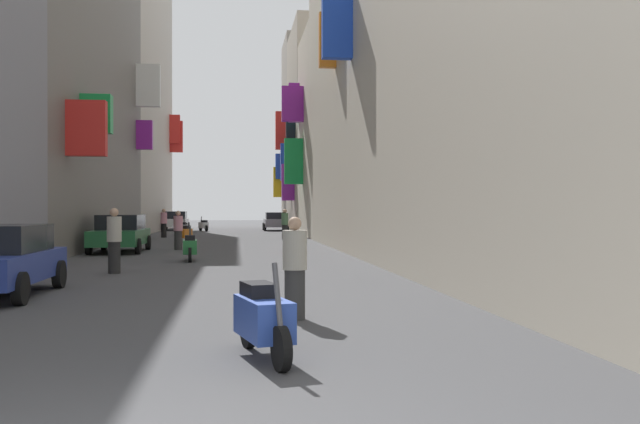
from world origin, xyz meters
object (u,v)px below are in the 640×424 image
(parked_car_grey, at_px, (275,221))
(pedestrian_mid_street, at_px, (178,230))
(pedestrian_near_right, at_px, (164,223))
(pedestrian_far_away, at_px, (114,241))
(parked_car_white, at_px, (176,220))
(parked_car_green, at_px, (120,233))
(scooter_blue, at_px, (263,318))
(scooter_white, at_px, (204,225))
(scooter_green, at_px, (190,247))
(scooter_silver, at_px, (184,228))
(scooter_orange, at_px, (185,233))
(pedestrian_near_left, at_px, (285,224))
(scooter_red, at_px, (294,241))
(pedestrian_crossing, at_px, (295,269))

(parked_car_grey, bearing_deg, pedestrian_mid_street, -102.30)
(pedestrian_near_right, bearing_deg, pedestrian_mid_street, -81.47)
(pedestrian_mid_street, relative_size, pedestrian_far_away, 0.94)
(parked_car_white, height_order, pedestrian_far_away, pedestrian_far_away)
(parked_car_grey, height_order, pedestrian_far_away, pedestrian_far_away)
(parked_car_green, relative_size, pedestrian_far_away, 2.59)
(scooter_blue, distance_m, pedestrian_far_away, 11.43)
(parked_car_grey, height_order, scooter_white, parked_car_grey)
(scooter_green, xyz_separation_m, pedestrian_far_away, (-1.70, -4.14, 0.40))
(scooter_silver, relative_size, pedestrian_near_right, 1.12)
(scooter_orange, bearing_deg, scooter_green, -85.00)
(parked_car_green, distance_m, pedestrian_near_left, 12.28)
(pedestrian_near_left, xyz_separation_m, pedestrian_mid_street, (-5.07, -8.72, -0.04))
(scooter_red, bearing_deg, parked_car_white, 103.29)
(pedestrian_near_right, bearing_deg, pedestrian_near_left, -28.71)
(scooter_silver, height_order, pedestrian_crossing, pedestrian_crossing)
(scooter_white, bearing_deg, pedestrian_near_left, -71.07)
(pedestrian_near_right, bearing_deg, parked_car_grey, 59.59)
(parked_car_green, height_order, scooter_silver, parked_car_green)
(pedestrian_crossing, bearing_deg, scooter_white, 94.59)
(scooter_white, height_order, scooter_blue, same)
(scooter_orange, relative_size, pedestrian_mid_street, 1.14)
(parked_car_white, height_order, pedestrian_crossing, pedestrian_crossing)
(parked_car_white, distance_m, pedestrian_near_left, 19.86)
(parked_car_grey, relative_size, scooter_blue, 2.25)
(parked_car_white, bearing_deg, pedestrian_crossing, -82.85)
(scooter_blue, height_order, scooter_orange, same)
(parked_car_grey, xyz_separation_m, scooter_blue, (-2.72, -46.46, -0.29))
(parked_car_white, relative_size, scooter_orange, 2.13)
(scooter_red, bearing_deg, pedestrian_far_away, -124.62)
(parked_car_white, xyz_separation_m, pedestrian_far_away, (1.63, -37.68, 0.09))
(parked_car_green, distance_m, scooter_silver, 17.15)
(scooter_orange, bearing_deg, parked_car_grey, 73.15)
(scooter_white, distance_m, scooter_silver, 7.88)
(parked_car_grey, distance_m, pedestrian_mid_street, 25.62)
(parked_car_green, bearing_deg, scooter_green, -59.53)
(parked_car_green, height_order, scooter_white, parked_car_green)
(scooter_white, xyz_separation_m, scooter_orange, (-0.13, -17.38, 0.00))
(parked_car_green, relative_size, pedestrian_near_left, 2.64)
(scooter_blue, bearing_deg, pedestrian_crossing, 77.80)
(pedestrian_crossing, bearing_deg, scooter_red, 85.33)
(scooter_red, bearing_deg, parked_car_green, 167.49)
(parked_car_white, height_order, scooter_blue, parked_car_white)
(parked_car_grey, distance_m, scooter_orange, 19.53)
(scooter_white, bearing_deg, parked_car_green, -94.76)
(parked_car_green, xyz_separation_m, pedestrian_far_away, (1.37, -9.35, 0.10))
(parked_car_green, height_order, scooter_red, parked_car_green)
(parked_car_green, distance_m, scooter_red, 6.95)
(scooter_red, xyz_separation_m, pedestrian_far_away, (-5.42, -7.85, 0.40))
(parked_car_grey, xyz_separation_m, parked_car_white, (-7.87, 2.08, 0.03))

